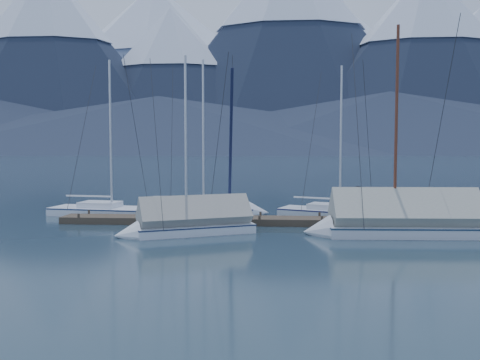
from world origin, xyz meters
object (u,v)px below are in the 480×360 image
at_px(sailboat_open_left, 120,213).
at_px(sailboat_open_mid, 213,212).
at_px(sailboat_covered_near, 390,224).
at_px(sailboat_covered_far, 184,225).
at_px(sailboat_open_right, 348,215).
at_px(person, 359,202).

xyz_separation_m(sailboat_open_left, sailboat_open_mid, (5.12, 0.57, 0.00)).
bearing_deg(sailboat_covered_near, sailboat_covered_far, -177.44).
bearing_deg(sailboat_open_right, sailboat_open_mid, 175.43).
height_order(sailboat_open_right, sailboat_covered_near, sailboat_covered_near).
xyz_separation_m(sailboat_open_right, sailboat_covered_far, (-7.96, -5.55, 0.26)).
bearing_deg(sailboat_open_mid, person, -19.13).
relative_size(sailboat_open_mid, person, 6.05).
distance_m(sailboat_open_left, sailboat_open_right, 12.57).
relative_size(sailboat_open_left, sailboat_open_mid, 1.00).
distance_m(sailboat_open_mid, sailboat_open_right, 7.47).
distance_m(sailboat_covered_far, person, 8.90).
bearing_deg(sailboat_covered_far, sailboat_open_mid, 85.28).
height_order(sailboat_open_mid, sailboat_open_right, sailboat_open_mid).
xyz_separation_m(sailboat_covered_near, sailboat_covered_far, (-9.05, -0.40, -0.08)).
distance_m(sailboat_open_mid, sailboat_covered_far, 6.17).
relative_size(sailboat_open_right, sailboat_covered_near, 0.89).
height_order(sailboat_covered_far, person, sailboat_covered_far).
bearing_deg(sailboat_open_left, sailboat_covered_near, -20.74).
relative_size(sailboat_open_mid, sailboat_open_right, 1.06).
distance_m(sailboat_open_left, sailboat_covered_far, 7.24).
height_order(sailboat_open_left, person, sailboat_open_left).
relative_size(sailboat_open_right, sailboat_covered_far, 1.05).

